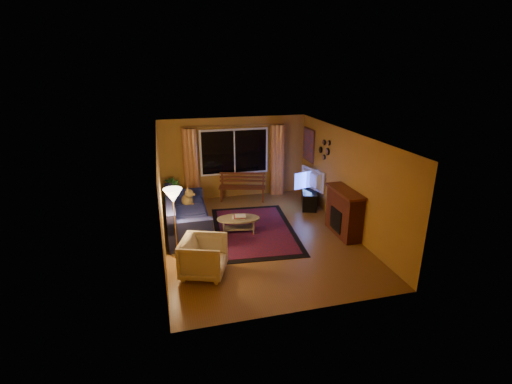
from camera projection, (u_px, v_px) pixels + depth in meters
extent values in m
cube|color=brown|center=(259.00, 236.00, 9.14)|extent=(4.50, 6.00, 0.02)
cube|color=white|center=(259.00, 135.00, 8.30)|extent=(4.50, 6.00, 0.02)
cube|color=#B87F2D|center=(234.00, 158.00, 11.47)|extent=(4.50, 0.02, 2.50)
cube|color=#B87F2D|center=(161.00, 196.00, 8.19)|extent=(0.02, 6.00, 2.50)
cube|color=#B87F2D|center=(346.00, 181.00, 9.25)|extent=(0.02, 6.00, 2.50)
cube|color=black|center=(234.00, 152.00, 11.34)|extent=(2.00, 0.02, 1.30)
cylinder|color=#BF8C3F|center=(234.00, 126.00, 11.03)|extent=(3.20, 0.03, 0.03)
cylinder|color=#DB813F|center=(191.00, 166.00, 11.07)|extent=(0.36, 0.36, 2.24)
cylinder|color=#DB813F|center=(277.00, 160.00, 11.71)|extent=(0.36, 0.36, 2.24)
cube|color=#552310|center=(242.00, 194.00, 11.42)|extent=(1.48, 0.80, 0.42)
imported|color=#235B1E|center=(172.00, 194.00, 10.71)|extent=(0.56, 0.56, 0.89)
cube|color=#191C49|center=(187.00, 214.00, 9.24)|extent=(1.02, 2.34, 0.94)
imported|color=beige|center=(204.00, 255.00, 7.36)|extent=(1.03, 1.06, 0.87)
cylinder|color=#BF8C3F|center=(175.00, 223.00, 7.97)|extent=(0.35, 0.35, 1.57)
cube|color=maroon|center=(254.00, 230.00, 9.44)|extent=(2.26, 3.31, 0.02)
cylinder|color=#928259|center=(238.00, 225.00, 9.28)|extent=(1.23, 1.23, 0.39)
cube|color=black|center=(309.00, 197.00, 11.02)|extent=(0.78, 1.27, 0.50)
imported|color=black|center=(310.00, 179.00, 10.83)|extent=(0.41, 1.07, 0.61)
cube|color=maroon|center=(344.00, 213.00, 9.07)|extent=(0.40, 1.20, 1.10)
cube|color=#CE460A|center=(309.00, 145.00, 11.34)|extent=(0.04, 0.76, 0.96)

